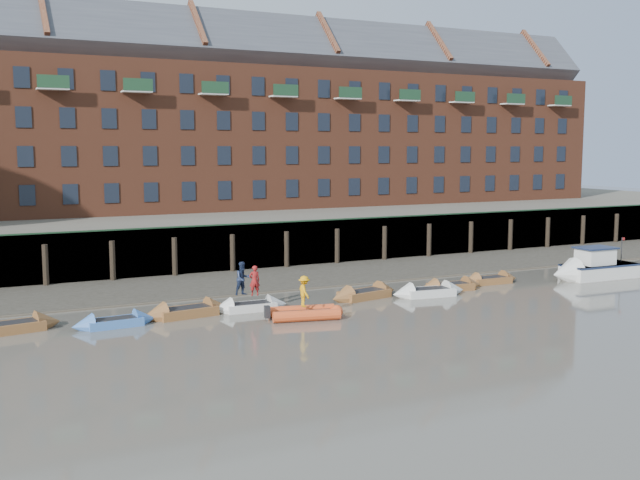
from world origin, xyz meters
TOP-DOWN VIEW (x-y plane):
  - ground at (0.00, 0.00)m, footprint 220.00×220.00m
  - foreshore at (0.00, 18.00)m, footprint 110.00×8.00m
  - mud_band at (0.00, 14.60)m, footprint 110.00×1.60m
  - river_wall at (-0.00, 22.38)m, footprint 110.00×1.23m
  - bank_terrace at (0.00, 36.00)m, footprint 110.00×28.00m
  - apartment_terrace at (-0.00, 36.99)m, footprint 80.60×15.56m
  - rowboat_0 at (-16.79, 10.46)m, footprint 4.71×2.04m
  - rowboat_1 at (-12.28, 9.47)m, footprint 4.03×1.43m
  - rowboat_2 at (-8.60, 10.05)m, footprint 4.78×1.94m
  - rowboat_3 at (-5.25, 9.94)m, footprint 4.10×1.33m
  - rowboat_4 at (1.65, 10.07)m, footprint 4.78×2.26m
  - rowboat_5 at (5.29, 9.05)m, footprint 4.61×1.81m
  - rowboat_6 at (7.47, 9.93)m, footprint 4.25×1.47m
  - rowboat_7 at (11.02, 10.69)m, footprint 4.08×1.30m
  - rib_tender at (-3.34, 7.01)m, footprint 3.77×2.39m
  - motor_launch at (17.64, 9.19)m, footprint 6.41×2.28m
  - person_rower_a at (-5.03, 9.85)m, footprint 0.60×0.42m
  - person_rower_b at (-5.54, 10.21)m, footprint 0.96×0.80m
  - person_rib_crew at (-3.48, 7.05)m, footprint 0.68×1.06m

SIDE VIEW (x-z plane):
  - ground at x=0.00m, z-range 0.00..0.00m
  - foreshore at x=0.00m, z-range -0.25..0.25m
  - mud_band at x=0.00m, z-range -0.05..0.05m
  - rowboat_1 at x=-12.28m, z-range -0.37..0.78m
  - rowboat_7 at x=11.02m, z-range -0.38..0.79m
  - rowboat_3 at x=-5.25m, z-range -0.38..0.80m
  - rowboat_6 at x=7.47m, z-range -0.39..0.82m
  - rowboat_5 at x=5.29m, z-range -0.42..0.88m
  - rowboat_0 at x=-16.79m, z-range -0.43..0.89m
  - rowboat_4 at x=1.65m, z-range -0.43..0.90m
  - rowboat_2 at x=-8.60m, z-range -0.44..0.91m
  - rib_tender at x=-3.34m, z-range -0.04..0.59m
  - motor_launch at x=17.64m, z-range -0.64..1.98m
  - person_rib_crew at x=-3.48m, z-range 0.59..2.15m
  - person_rower_a at x=-5.03m, z-range 0.79..2.37m
  - river_wall at x=0.00m, z-range -0.06..3.24m
  - bank_terrace at x=0.00m, z-range 0.00..3.20m
  - person_rower_b at x=-5.54m, z-range 0.79..2.56m
  - apartment_terrace at x=0.00m, z-range 2.34..23.31m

